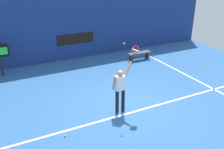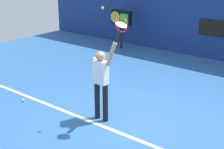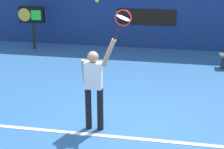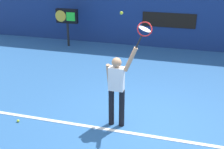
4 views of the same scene
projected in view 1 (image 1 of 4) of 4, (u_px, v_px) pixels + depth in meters
ground_plane at (129, 105)px, 9.91m from camera, size 18.00×18.00×0.00m
back_wall at (74, 28)px, 14.36m from camera, size 18.00×0.20×3.56m
sponsor_banner_center at (76, 39)px, 14.49m from camera, size 2.20×0.03×0.60m
court_baseline at (136, 111)px, 9.48m from camera, size 10.00×0.10×0.01m
court_sideline at (177, 70)px, 13.24m from camera, size 0.10×7.00×0.01m
tennis_player at (120, 88)px, 9.09m from camera, size 0.70×0.31×1.96m
tennis_racket at (135, 51)px, 8.79m from camera, size 0.41×0.27×0.62m
tennis_ball at (124, 44)px, 8.43m from camera, size 0.07×0.07×0.07m
court_bench at (139, 54)px, 14.60m from camera, size 1.40×0.36×0.45m
water_bottle at (153, 55)px, 15.10m from camera, size 0.07×0.07×0.24m
spare_ball at (65, 136)px, 8.08m from camera, size 0.07×0.07×0.07m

